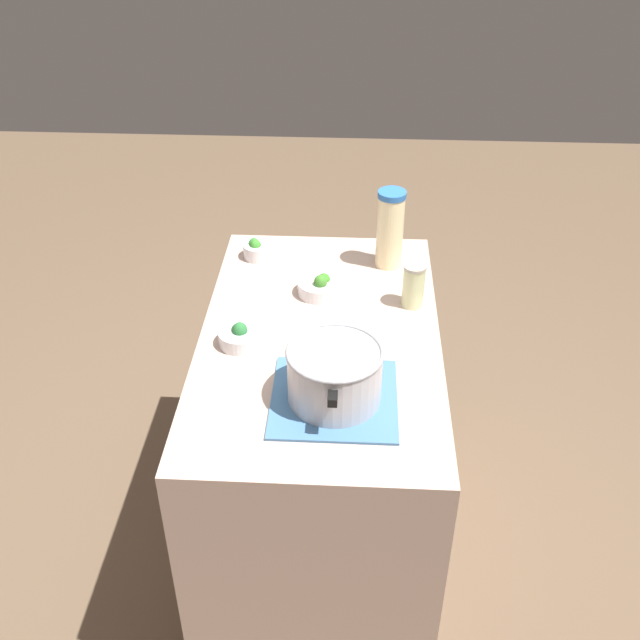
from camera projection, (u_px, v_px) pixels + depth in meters
The scene contains 9 objects.
ground_plane at pixel (320, 537), 2.78m from camera, with size 8.00×8.00×0.00m, color brown.
counter_slab at pixel (320, 446), 2.52m from camera, with size 1.21×0.72×0.94m, color tan.
dish_cloth at pixel (334, 398), 2.00m from camera, with size 0.34×0.34×0.01m, color teal.
cooking_pot at pixel (335, 373), 1.95m from camera, with size 0.32×0.26×0.16m.
lemonade_pitcher at pixel (390, 229), 2.51m from camera, with size 0.09×0.09×0.27m.
mason_jar at pixel (413, 285), 2.34m from camera, with size 0.07×0.07×0.15m.
broccoli_bowl_front at pixel (319, 287), 2.42m from camera, with size 0.14×0.14×0.08m.
broccoli_bowl_center at pixel (240, 336), 2.19m from camera, with size 0.13×0.13×0.07m.
broccoli_bowl_back at pixel (257, 249), 2.61m from camera, with size 0.10×0.10×0.07m.
Camera 1 is at (1.82, 0.10, 2.25)m, focal length 42.04 mm.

